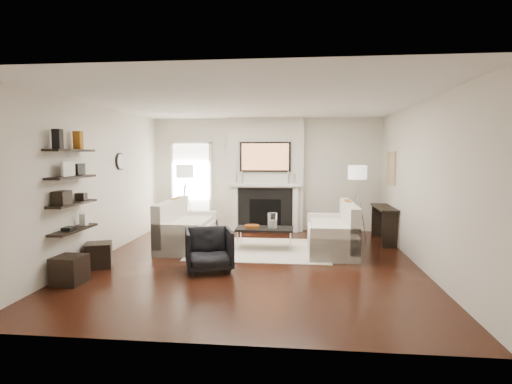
# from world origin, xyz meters

# --- Properties ---
(room_envelope) EXTENTS (6.00, 6.00, 6.00)m
(room_envelope) POSITION_xyz_m (0.00, 0.00, 1.35)
(room_envelope) COLOR black
(room_envelope) RESTS_ON ground
(chimney_breast) EXTENTS (1.80, 0.25, 2.70)m
(chimney_breast) POSITION_xyz_m (0.00, 2.88, 1.35)
(chimney_breast) COLOR silver
(chimney_breast) RESTS_ON floor
(fireplace_surround) EXTENTS (1.30, 0.02, 1.04)m
(fireplace_surround) POSITION_xyz_m (0.00, 2.74, 0.52)
(fireplace_surround) COLOR black
(fireplace_surround) RESTS_ON floor
(firebox) EXTENTS (0.75, 0.02, 0.65)m
(firebox) POSITION_xyz_m (0.00, 2.73, 0.45)
(firebox) COLOR black
(firebox) RESTS_ON floor
(mantel_pilaster_l) EXTENTS (0.12, 0.08, 1.10)m
(mantel_pilaster_l) POSITION_xyz_m (-0.72, 2.71, 0.55)
(mantel_pilaster_l) COLOR white
(mantel_pilaster_l) RESTS_ON floor
(mantel_pilaster_r) EXTENTS (0.12, 0.08, 1.10)m
(mantel_pilaster_r) POSITION_xyz_m (0.72, 2.71, 0.55)
(mantel_pilaster_r) COLOR white
(mantel_pilaster_r) RESTS_ON floor
(mantel_shelf) EXTENTS (1.70, 0.18, 0.07)m
(mantel_shelf) POSITION_xyz_m (0.00, 2.69, 1.12)
(mantel_shelf) COLOR white
(mantel_shelf) RESTS_ON chimney_breast
(tv_body) EXTENTS (1.20, 0.06, 0.70)m
(tv_body) POSITION_xyz_m (0.00, 2.71, 1.78)
(tv_body) COLOR black
(tv_body) RESTS_ON chimney_breast
(tv_screen) EXTENTS (1.10, 0.00, 0.62)m
(tv_screen) POSITION_xyz_m (0.00, 2.68, 1.78)
(tv_screen) COLOR #BF723F
(tv_screen) RESTS_ON tv_body
(candlestick_l_tall) EXTENTS (0.04, 0.04, 0.30)m
(candlestick_l_tall) POSITION_xyz_m (-0.55, 2.70, 1.30)
(candlestick_l_tall) COLOR silver
(candlestick_l_tall) RESTS_ON mantel_shelf
(candlestick_l_short) EXTENTS (0.04, 0.04, 0.24)m
(candlestick_l_short) POSITION_xyz_m (-0.68, 2.70, 1.27)
(candlestick_l_short) COLOR silver
(candlestick_l_short) RESTS_ON mantel_shelf
(candlestick_r_tall) EXTENTS (0.04, 0.04, 0.30)m
(candlestick_r_tall) POSITION_xyz_m (0.55, 2.70, 1.30)
(candlestick_r_tall) COLOR silver
(candlestick_r_tall) RESTS_ON mantel_shelf
(candlestick_r_short) EXTENTS (0.04, 0.04, 0.24)m
(candlestick_r_short) POSITION_xyz_m (0.68, 2.70, 1.27)
(candlestick_r_short) COLOR silver
(candlestick_r_short) RESTS_ON mantel_shelf
(hallway_panel) EXTENTS (0.90, 0.02, 2.10)m
(hallway_panel) POSITION_xyz_m (-1.85, 2.98, 1.05)
(hallway_panel) COLOR white
(hallway_panel) RESTS_ON floor
(door_trim_l) EXTENTS (0.06, 0.06, 2.16)m
(door_trim_l) POSITION_xyz_m (-2.33, 2.96, 1.05)
(door_trim_l) COLOR white
(door_trim_l) RESTS_ON floor
(door_trim_r) EXTENTS (0.06, 0.06, 2.16)m
(door_trim_r) POSITION_xyz_m (-1.37, 2.96, 1.05)
(door_trim_r) COLOR white
(door_trim_r) RESTS_ON floor
(door_trim_top) EXTENTS (1.02, 0.06, 0.06)m
(door_trim_top) POSITION_xyz_m (-1.85, 2.96, 2.13)
(door_trim_top) COLOR white
(door_trim_top) RESTS_ON wall_back
(rug) EXTENTS (2.60, 2.00, 0.01)m
(rug) POSITION_xyz_m (0.05, 0.91, 0.01)
(rug) COLOR beige
(rug) RESTS_ON floor
(loveseat_left_base) EXTENTS (0.85, 1.80, 0.42)m
(loveseat_left_base) POSITION_xyz_m (-1.41, 1.01, 0.21)
(loveseat_left_base) COLOR beige
(loveseat_left_base) RESTS_ON floor
(loveseat_left_back) EXTENTS (0.18, 1.80, 0.80)m
(loveseat_left_back) POSITION_xyz_m (-1.75, 1.01, 0.53)
(loveseat_left_back) COLOR beige
(loveseat_left_back) RESTS_ON floor
(loveseat_left_arm_n) EXTENTS (0.85, 0.18, 0.60)m
(loveseat_left_arm_n) POSITION_xyz_m (-1.41, 0.20, 0.30)
(loveseat_left_arm_n) COLOR beige
(loveseat_left_arm_n) RESTS_ON floor
(loveseat_left_arm_s) EXTENTS (0.85, 0.18, 0.60)m
(loveseat_left_arm_s) POSITION_xyz_m (-1.41, 1.82, 0.30)
(loveseat_left_arm_s) COLOR beige
(loveseat_left_arm_s) RESTS_ON floor
(loveseat_left_cushion) EXTENTS (0.63, 1.44, 0.10)m
(loveseat_left_cushion) POSITION_xyz_m (-1.36, 1.01, 0.47)
(loveseat_left_cushion) COLOR beige
(loveseat_left_cushion) RESTS_ON loveseat_left_base
(pillow_left_orange) EXTENTS (0.10, 0.42, 0.42)m
(pillow_left_orange) POSITION_xyz_m (-1.75, 1.31, 0.73)
(pillow_left_orange) COLOR #945212
(pillow_left_orange) RESTS_ON loveseat_left_cushion
(pillow_left_charcoal) EXTENTS (0.10, 0.40, 0.40)m
(pillow_left_charcoal) POSITION_xyz_m (-1.75, 0.71, 0.72)
(pillow_left_charcoal) COLOR black
(pillow_left_charcoal) RESTS_ON loveseat_left_cushion
(loveseat_right_base) EXTENTS (0.85, 1.80, 0.42)m
(loveseat_right_base) POSITION_xyz_m (1.40, 0.93, 0.21)
(loveseat_right_base) COLOR beige
(loveseat_right_base) RESTS_ON floor
(loveseat_right_back) EXTENTS (0.18, 1.80, 0.80)m
(loveseat_right_back) POSITION_xyz_m (1.74, 0.93, 0.53)
(loveseat_right_back) COLOR beige
(loveseat_right_back) RESTS_ON floor
(loveseat_right_arm_n) EXTENTS (0.85, 0.18, 0.60)m
(loveseat_right_arm_n) POSITION_xyz_m (1.40, 0.12, 0.30)
(loveseat_right_arm_n) COLOR beige
(loveseat_right_arm_n) RESTS_ON floor
(loveseat_right_arm_s) EXTENTS (0.85, 0.18, 0.60)m
(loveseat_right_arm_s) POSITION_xyz_m (1.40, 1.74, 0.30)
(loveseat_right_arm_s) COLOR beige
(loveseat_right_arm_s) RESTS_ON floor
(loveseat_right_cushion) EXTENTS (0.63, 1.44, 0.10)m
(loveseat_right_cushion) POSITION_xyz_m (1.35, 0.93, 0.47)
(loveseat_right_cushion) COLOR beige
(loveseat_right_cushion) RESTS_ON loveseat_right_base
(pillow_right_orange) EXTENTS (0.10, 0.42, 0.42)m
(pillow_right_orange) POSITION_xyz_m (1.74, 1.23, 0.73)
(pillow_right_orange) COLOR #945212
(pillow_right_orange) RESTS_ON loveseat_right_cushion
(pillow_right_charcoal) EXTENTS (0.10, 0.40, 0.40)m
(pillow_right_charcoal) POSITION_xyz_m (1.74, 0.63, 0.72)
(pillow_right_charcoal) COLOR black
(pillow_right_charcoal) RESTS_ON loveseat_right_cushion
(coffee_table) EXTENTS (1.10, 0.55, 0.04)m
(coffee_table) POSITION_xyz_m (0.13, 0.95, 0.40)
(coffee_table) COLOR black
(coffee_table) RESTS_ON floor
(coffee_leg_nw) EXTENTS (0.02, 0.02, 0.38)m
(coffee_leg_nw) POSITION_xyz_m (-0.37, 0.73, 0.19)
(coffee_leg_nw) COLOR silver
(coffee_leg_nw) RESTS_ON floor
(coffee_leg_ne) EXTENTS (0.02, 0.02, 0.38)m
(coffee_leg_ne) POSITION_xyz_m (0.63, 0.73, 0.19)
(coffee_leg_ne) COLOR silver
(coffee_leg_ne) RESTS_ON floor
(coffee_leg_sw) EXTENTS (0.02, 0.02, 0.38)m
(coffee_leg_sw) POSITION_xyz_m (-0.37, 1.17, 0.19)
(coffee_leg_sw) COLOR silver
(coffee_leg_sw) RESTS_ON floor
(coffee_leg_se) EXTENTS (0.02, 0.02, 0.38)m
(coffee_leg_se) POSITION_xyz_m (0.63, 1.17, 0.19)
(coffee_leg_se) COLOR silver
(coffee_leg_se) RESTS_ON floor
(hurricane_glass) EXTENTS (0.18, 0.18, 0.32)m
(hurricane_glass) POSITION_xyz_m (0.28, 0.95, 0.56)
(hurricane_glass) COLOR white
(hurricane_glass) RESTS_ON coffee_table
(hurricane_candle) EXTENTS (0.11, 0.11, 0.17)m
(hurricane_candle) POSITION_xyz_m (0.28, 0.95, 0.50)
(hurricane_candle) COLOR white
(hurricane_candle) RESTS_ON coffee_table
(copper_bowl) EXTENTS (0.30, 0.30, 0.05)m
(copper_bowl) POSITION_xyz_m (-0.12, 0.95, 0.45)
(copper_bowl) COLOR #A5541B
(copper_bowl) RESTS_ON coffee_table
(armchair) EXTENTS (0.89, 0.86, 0.73)m
(armchair) POSITION_xyz_m (-0.63, -0.55, 0.37)
(armchair) COLOR black
(armchair) RESTS_ON floor
(lamp_left_post) EXTENTS (0.02, 0.02, 1.20)m
(lamp_left_post) POSITION_xyz_m (-1.85, 2.39, 0.60)
(lamp_left_post) COLOR silver
(lamp_left_post) RESTS_ON floor
(lamp_left_shade) EXTENTS (0.40, 0.40, 0.30)m
(lamp_left_shade) POSITION_xyz_m (-1.85, 2.39, 1.45)
(lamp_left_shade) COLOR white
(lamp_left_shade) RESTS_ON lamp_left_post
(lamp_left_leg_a) EXTENTS (0.25, 0.02, 1.23)m
(lamp_left_leg_a) POSITION_xyz_m (-1.74, 2.39, 0.60)
(lamp_left_leg_a) COLOR silver
(lamp_left_leg_a) RESTS_ON floor
(lamp_left_leg_b) EXTENTS (0.14, 0.22, 1.23)m
(lamp_left_leg_b) POSITION_xyz_m (-1.91, 2.49, 0.60)
(lamp_left_leg_b) COLOR silver
(lamp_left_leg_b) RESTS_ON floor
(lamp_left_leg_c) EXTENTS (0.14, 0.22, 1.23)m
(lamp_left_leg_c) POSITION_xyz_m (-1.91, 2.30, 0.60)
(lamp_left_leg_c) COLOR silver
(lamp_left_leg_c) RESTS_ON floor
(lamp_right_post) EXTENTS (0.02, 0.02, 1.20)m
(lamp_right_post) POSITION_xyz_m (2.05, 2.15, 0.60)
(lamp_right_post) COLOR silver
(lamp_right_post) RESTS_ON floor
(lamp_right_shade) EXTENTS (0.40, 0.40, 0.30)m
(lamp_right_shade) POSITION_xyz_m (2.05, 2.15, 1.45)
(lamp_right_shade) COLOR white
(lamp_right_shade) RESTS_ON lamp_right_post
(lamp_right_leg_a) EXTENTS (0.25, 0.02, 1.23)m
(lamp_right_leg_a) POSITION_xyz_m (2.16, 2.15, 0.60)
(lamp_right_leg_a) COLOR silver
(lamp_right_leg_a) RESTS_ON floor
(lamp_right_leg_b) EXTENTS (0.14, 0.22, 1.23)m
(lamp_right_leg_b) POSITION_xyz_m (2.00, 2.24, 0.60)
(lamp_right_leg_b) COLOR silver
(lamp_right_leg_b) RESTS_ON floor
(lamp_right_leg_c) EXTENTS (0.14, 0.22, 1.23)m
(lamp_right_leg_c) POSITION_xyz_m (1.99, 2.05, 0.60)
(lamp_right_leg_c) COLOR silver
(lamp_right_leg_c) RESTS_ON floor
(console_top) EXTENTS (0.35, 1.20, 0.04)m
(console_top) POSITION_xyz_m (2.57, 1.83, 0.73)
(console_top) COLOR black
(console_top) RESTS_ON floor
(console_leg_n) EXTENTS (0.30, 0.04, 0.71)m
(console_leg_n) POSITION_xyz_m (2.57, 1.28, 0.35)
(console_leg_n) COLOR black
(console_leg_n) RESTS_ON floor
(console_leg_s) EXTENTS (0.30, 0.04, 0.71)m
(console_leg_s) POSITION_xyz_m (2.57, 2.38, 0.35)
(console_leg_s) COLOR black
(console_leg_s) RESTS_ON floor
(wall_art) EXTENTS (0.03, 0.70, 0.70)m
(wall_art) POSITION_xyz_m (2.73, 2.05, 1.55)
(wall_art) COLOR tan
(wall_art) RESTS_ON wall_right
(shelf_bottom) EXTENTS (0.25, 1.00, 0.03)m
(shelf_bottom) POSITION_xyz_m (-2.62, -1.00, 0.70)
(shelf_bottom) COLOR black
(shelf_bottom) RESTS_ON wall_left
(shelf_lower) EXTENTS (0.25, 1.00, 0.04)m
(shelf_lower) POSITION_xyz_m (-2.62, -1.00, 1.10)
(shelf_lower) COLOR black
(shelf_lower) RESTS_ON wall_left
(shelf_upper) EXTENTS (0.25, 1.00, 0.04)m
(shelf_upper) POSITION_xyz_m (-2.62, -1.00, 1.50)
(shelf_upper) COLOR black
(shelf_upper) RESTS_ON wall_left
(shelf_top) EXTENTS (0.25, 1.00, 0.04)m
(shelf_top) POSITION_xyz_m (-2.62, -1.00, 1.90)
(shelf_top) COLOR black
(shelf_top) RESTS_ON wall_left
(decor_magfile_a) EXTENTS (0.12, 0.10, 0.28)m
(decor_magfile_a) POSITION_xyz_m (-2.62, -1.31, 2.06)
(decor_magfile_a) COLOR black
(decor_magfile_a) RESTS_ON shelf_top
(decor_magfile_b) EXTENTS (0.12, 0.10, 0.28)m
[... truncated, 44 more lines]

